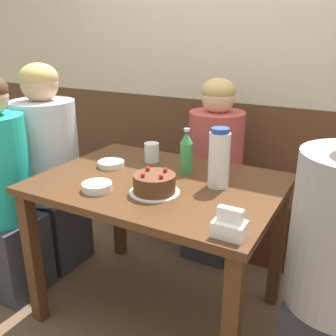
# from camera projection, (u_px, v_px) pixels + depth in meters

# --- Properties ---
(ground_plane) EXTENTS (12.00, 12.00, 0.00)m
(ground_plane) POSITION_uv_depth(u_px,v_px,m) (160.00, 309.00, 2.00)
(ground_plane) COLOR brown
(back_wall) EXTENTS (4.80, 0.04, 2.50)m
(back_wall) POSITION_uv_depth(u_px,v_px,m) (239.00, 56.00, 2.44)
(back_wall) COLOR brown
(back_wall) RESTS_ON ground_plane
(bench_seat) EXTENTS (1.80, 0.38, 0.43)m
(bench_seat) POSITION_uv_depth(u_px,v_px,m) (219.00, 211.00, 2.61)
(bench_seat) COLOR #472314
(bench_seat) RESTS_ON ground_plane
(dining_table) EXTENTS (1.11, 0.80, 0.74)m
(dining_table) POSITION_uv_depth(u_px,v_px,m) (159.00, 201.00, 1.79)
(dining_table) COLOR #4C2D19
(dining_table) RESTS_ON ground_plane
(birthday_cake) EXTENTS (0.22, 0.22, 0.10)m
(birthday_cake) POSITION_uv_depth(u_px,v_px,m) (154.00, 184.00, 1.60)
(birthday_cake) COLOR white
(birthday_cake) RESTS_ON dining_table
(water_pitcher) EXTENTS (0.09, 0.09, 0.27)m
(water_pitcher) POSITION_uv_depth(u_px,v_px,m) (219.00, 158.00, 1.64)
(water_pitcher) COLOR white
(water_pitcher) RESTS_ON dining_table
(soju_bottle) EXTENTS (0.06, 0.06, 0.22)m
(soju_bottle) POSITION_uv_depth(u_px,v_px,m) (186.00, 152.00, 1.81)
(soju_bottle) COLOR #388E4C
(soju_bottle) RESTS_ON dining_table
(napkin_holder) EXTENTS (0.11, 0.08, 0.11)m
(napkin_holder) POSITION_uv_depth(u_px,v_px,m) (230.00, 226.00, 1.26)
(napkin_holder) COLOR white
(napkin_holder) RESTS_ON dining_table
(bowl_soup_white) EXTENTS (0.13, 0.13, 0.03)m
(bowl_soup_white) POSITION_uv_depth(u_px,v_px,m) (97.00, 187.00, 1.63)
(bowl_soup_white) COLOR white
(bowl_soup_white) RESTS_ON dining_table
(bowl_rice_small) EXTENTS (0.14, 0.14, 0.03)m
(bowl_rice_small) POSITION_uv_depth(u_px,v_px,m) (111.00, 164.00, 1.93)
(bowl_rice_small) COLOR white
(bowl_rice_small) RESTS_ON dining_table
(glass_water_tall) EXTENTS (0.08, 0.08, 0.10)m
(glass_water_tall) POSITION_uv_depth(u_px,v_px,m) (152.00, 152.00, 1.99)
(glass_water_tall) COLOR silver
(glass_water_tall) RESTS_ON dining_table
(person_pale_blue_shirt) EXTENTS (0.33, 0.34, 1.15)m
(person_pale_blue_shirt) POSITION_uv_depth(u_px,v_px,m) (215.00, 174.00, 2.35)
(person_pale_blue_shirt) COLOR #33333D
(person_pale_blue_shirt) RESTS_ON ground_plane
(person_grey_tee) EXTENTS (0.34, 0.31, 1.21)m
(person_grey_tee) POSITION_uv_depth(u_px,v_px,m) (3.00, 196.00, 1.98)
(person_grey_tee) COLOR #33333D
(person_grey_tee) RESTS_ON ground_plane
(person_dark_striped) EXTENTS (0.36, 0.36, 1.24)m
(person_dark_striped) POSITION_uv_depth(u_px,v_px,m) (49.00, 170.00, 2.24)
(person_dark_striped) COLOR #33333D
(person_dark_striped) RESTS_ON ground_plane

